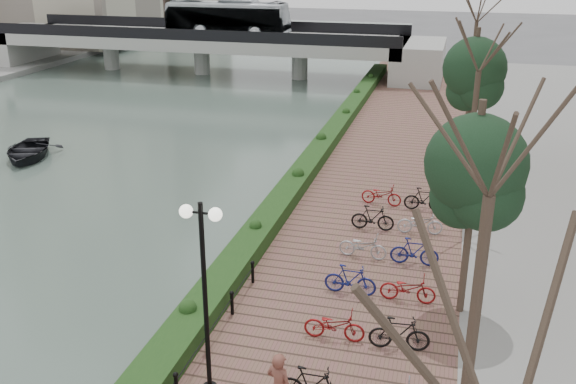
% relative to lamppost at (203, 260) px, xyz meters
% --- Properties ---
extents(river_water, '(30.00, 130.00, 0.02)m').
position_rel_lamppost_xyz_m(river_water, '(-17.02, 21.42, -4.10)').
color(river_water, '#4D6057').
rests_on(river_water, ground).
extents(promenade, '(8.00, 75.00, 0.50)m').
position_rel_lamppost_xyz_m(promenade, '(1.98, 13.92, -3.86)').
color(promenade, brown).
rests_on(promenade, ground).
extents(hedge, '(1.10, 56.00, 0.60)m').
position_rel_lamppost_xyz_m(hedge, '(-1.42, 16.42, -3.31)').
color(hedge, '#163814').
rests_on(hedge, promenade).
extents(lamppost, '(1.02, 0.32, 5.03)m').
position_rel_lamppost_xyz_m(lamppost, '(0.00, 0.00, 0.00)').
color(lamppost, black).
rests_on(lamppost, promenade).
extents(bicycle_parking, '(2.40, 17.32, 1.00)m').
position_rel_lamppost_xyz_m(bicycle_parking, '(3.47, 5.44, -3.14)').
color(bicycle_parking, '#A9AAAE').
rests_on(bicycle_parking, promenade).
extents(street_trees, '(3.20, 37.12, 6.80)m').
position_rel_lamppost_xyz_m(street_trees, '(5.98, 9.10, -0.42)').
color(street_trees, '#372C20').
rests_on(street_trees, promenade).
extents(bridge, '(36.00, 10.77, 6.50)m').
position_rel_lamppost_xyz_m(bridge, '(-16.49, 41.42, -0.74)').
color(bridge, '#A3A49F').
rests_on(bridge, ground).
extents(boat, '(4.40, 5.15, 0.90)m').
position_rel_lamppost_xyz_m(boat, '(-16.89, 16.11, -3.64)').
color(boat, black).
rests_on(boat, river_water).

